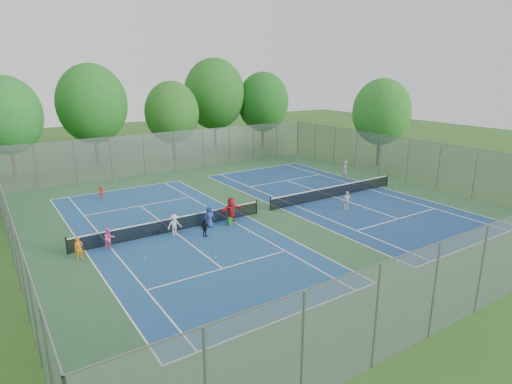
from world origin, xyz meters
The scene contains 39 objects.
ground centered at (0.00, 0.00, 0.00)m, with size 120.00×120.00×0.00m, color #29551A.
court_pad centered at (0.00, 0.00, 0.01)m, with size 32.00×32.00×0.01m, color #295832.
court_left centered at (-7.00, 0.00, 0.02)m, with size 10.97×23.77×0.01m, color navy.
court_right centered at (7.00, 0.00, 0.02)m, with size 10.97×23.77×0.01m, color navy.
net_left centered at (-7.00, 0.00, 0.46)m, with size 12.87×0.10×0.91m, color black.
net_right centered at (7.00, 0.00, 0.46)m, with size 12.87×0.10×0.91m, color black.
fence_north centered at (0.00, 16.00, 2.00)m, with size 32.00×0.10×4.00m, color gray.
fence_south centered at (0.00, -16.00, 2.00)m, with size 32.00×0.10×4.00m, color gray.
fence_west centered at (-16.00, 0.00, 2.00)m, with size 32.00×0.10×4.00m, color gray.
fence_east centered at (16.00, 0.00, 2.00)m, with size 32.00×0.10×4.00m, color gray.
tree_nw centered at (-14.00, 22.00, 5.89)m, with size 6.40×6.40×9.58m.
tree_nl centered at (-6.00, 23.00, 6.54)m, with size 7.20×7.20×10.69m.
tree_nc centered at (2.00, 21.00, 5.39)m, with size 6.00×6.00×8.85m.
tree_nr centered at (9.00, 24.00, 7.04)m, with size 7.60×7.60×11.42m.
tree_ne centered at (15.00, 22.00, 5.97)m, with size 6.60×6.60×9.77m.
tree_side_e centered at (19.00, 6.00, 5.74)m, with size 6.00×6.00×9.20m.
ball_crate centered at (-8.11, 0.19, 0.15)m, with size 0.34×0.34×0.29m, color blue.
ball_hopper centered at (-3.40, -1.01, 0.28)m, with size 0.28×0.28×0.55m, color #23822B.
student_a centered at (-12.95, -1.01, 0.65)m, with size 0.47×0.31×1.29m, color orange.
student_b centered at (-11.20, -0.60, 0.67)m, with size 0.65×0.51×1.34m, color #EA5BA0.
student_c centered at (-7.18, -0.60, 0.69)m, with size 0.89×0.51×1.38m, color silver.
student_d centered at (-5.71, -1.85, 0.57)m, with size 0.67×0.28×1.14m, color black.
student_e centered at (-4.73, -0.60, 0.74)m, with size 0.72×0.47×1.48m, color navy.
student_f centered at (-3.06, -0.60, 0.89)m, with size 1.66×0.53×1.78m, color #B0191E.
child_far_baseline centered at (-8.96, 9.94, 0.54)m, with size 0.69×0.40×1.07m, color #AF1F19.
instructor centered at (11.61, 3.53, 0.92)m, with size 0.67×0.44×1.85m, color gray.
teen_court_b centered at (5.47, -2.89, 0.71)m, with size 0.83×0.34×1.41m, color silver.
tennis_ball_0 centered at (-7.97, -4.97, 0.03)m, with size 0.07×0.07×0.07m, color #CAD331.
tennis_ball_1 centered at (-6.88, -4.82, 0.03)m, with size 0.07×0.07×0.07m, color gold.
tennis_ball_2 centered at (-6.26, -4.26, 0.03)m, with size 0.07×0.07×0.07m, color #F1F438.
tennis_ball_3 centered at (-2.98, -5.94, 0.03)m, with size 0.07×0.07×0.07m, color #B4D732.
tennis_ball_4 centered at (-3.16, -2.93, 0.03)m, with size 0.07×0.07×0.07m, color #ADD030.
tennis_ball_5 centered at (-9.76, -4.64, 0.03)m, with size 0.07×0.07×0.07m, color #C1D331.
tennis_ball_6 centered at (-2.89, -4.56, 0.03)m, with size 0.07×0.07×0.07m, color #EBF338.
tennis_ball_7 centered at (-6.69, -5.06, 0.03)m, with size 0.07×0.07×0.07m, color #E0EE37.
tennis_ball_8 centered at (-5.54, -6.46, 0.03)m, with size 0.07×0.07×0.07m, color #ACCE2F.
tennis_ball_9 centered at (-5.60, -5.88, 0.03)m, with size 0.07×0.07×0.07m, color #B2CB2F.
tennis_ball_10 centered at (-4.62, -4.37, 0.03)m, with size 0.07×0.07×0.07m, color #B8D331.
tennis_ball_11 centered at (-9.95, -2.91, 0.03)m, with size 0.07×0.07×0.07m, color #DDEF37.
Camera 1 is at (-16.76, -24.32, 10.06)m, focal length 30.00 mm.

